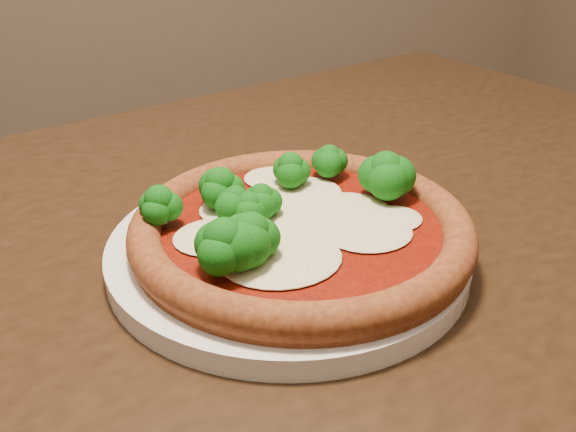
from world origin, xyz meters
name	(u,v)px	position (x,y,z in m)	size (l,w,h in m)	color
dining_table	(209,351)	(0.16, -0.01, 0.65)	(1.49, 1.13, 0.75)	black
plate	(288,249)	(0.22, -0.03, 0.76)	(0.29, 0.29, 0.02)	silver
pizza	(296,223)	(0.23, -0.03, 0.78)	(0.27, 0.27, 0.06)	brown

